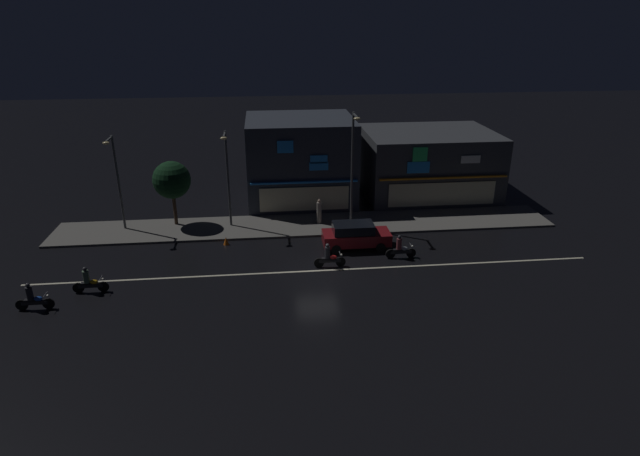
# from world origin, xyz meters

# --- Properties ---
(ground_plane) EXTENTS (140.00, 140.00, 0.00)m
(ground_plane) POSITION_xyz_m (0.00, 0.00, 0.00)
(ground_plane) COLOR black
(lane_divider_stripe) EXTENTS (33.17, 0.16, 0.01)m
(lane_divider_stripe) POSITION_xyz_m (0.00, 0.00, 0.01)
(lane_divider_stripe) COLOR beige
(lane_divider_stripe) RESTS_ON ground
(sidewalk_far) EXTENTS (34.92, 4.16, 0.14)m
(sidewalk_far) POSITION_xyz_m (0.00, 7.11, 0.07)
(sidewalk_far) COLOR #5B5954
(sidewalk_far) RESTS_ON ground
(storefront_left_block) EXTENTS (10.33, 8.24, 5.22)m
(storefront_left_block) POSITION_xyz_m (10.47, 13.23, 2.61)
(storefront_left_block) COLOR #383A3F
(storefront_left_block) RESTS_ON ground
(storefront_center_block) EXTENTS (8.26, 7.51, 6.57)m
(storefront_center_block) POSITION_xyz_m (0.00, 12.86, 3.28)
(storefront_center_block) COLOR #2D333D
(storefront_center_block) RESTS_ON ground
(streetlamp_west) EXTENTS (0.44, 1.64, 6.52)m
(streetlamp_west) POSITION_xyz_m (-12.66, 7.44, 4.03)
(streetlamp_west) COLOR #47494C
(streetlamp_west) RESTS_ON sidewalk_far
(streetlamp_mid) EXTENTS (0.44, 1.64, 6.69)m
(streetlamp_mid) POSITION_xyz_m (-5.34, 7.25, 4.12)
(streetlamp_mid) COLOR #47494C
(streetlamp_mid) RESTS_ON sidewalk_far
(streetlamp_east) EXTENTS (0.44, 1.64, 7.95)m
(streetlamp_east) POSITION_xyz_m (3.06, 6.28, 4.77)
(streetlamp_east) COLOR #47494C
(streetlamp_east) RESTS_ON sidewalk_far
(pedestrian_on_sidewalk) EXTENTS (0.36, 0.36, 1.76)m
(pedestrian_on_sidewalk) POSITION_xyz_m (0.89, 7.24, 0.95)
(pedestrian_on_sidewalk) COLOR gray
(pedestrian_on_sidewalk) RESTS_ON sidewalk_far
(street_tree) EXTENTS (2.60, 2.60, 4.56)m
(street_tree) POSITION_xyz_m (-9.22, 8.10, 3.38)
(street_tree) COLOR #473323
(street_tree) RESTS_ON sidewalk_far
(parked_car_near_kerb) EXTENTS (4.30, 1.98, 1.67)m
(parked_car_near_kerb) POSITION_xyz_m (2.79, 3.04, 0.87)
(parked_car_near_kerb) COLOR maroon
(parked_car_near_kerb) RESTS_ON ground
(motorcycle_lead) EXTENTS (1.90, 0.60, 1.52)m
(motorcycle_lead) POSITION_xyz_m (0.76, 0.45, 0.63)
(motorcycle_lead) COLOR black
(motorcycle_lead) RESTS_ON ground
(motorcycle_following) EXTENTS (1.90, 0.60, 1.52)m
(motorcycle_following) POSITION_xyz_m (5.28, 1.22, 0.63)
(motorcycle_following) COLOR black
(motorcycle_following) RESTS_ON ground
(motorcycle_opposite_lane) EXTENTS (1.90, 0.60, 1.52)m
(motorcycle_opposite_lane) POSITION_xyz_m (-12.48, -1.23, 0.63)
(motorcycle_opposite_lane) COLOR black
(motorcycle_opposite_lane) RESTS_ON ground
(motorcycle_trailing_far) EXTENTS (1.90, 0.60, 1.52)m
(motorcycle_trailing_far) POSITION_xyz_m (-14.78, -2.78, 0.63)
(motorcycle_trailing_far) COLOR black
(motorcycle_trailing_far) RESTS_ON ground
(traffic_cone) EXTENTS (0.36, 0.36, 0.55)m
(traffic_cone) POSITION_xyz_m (-5.52, 4.40, 0.28)
(traffic_cone) COLOR orange
(traffic_cone) RESTS_ON ground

